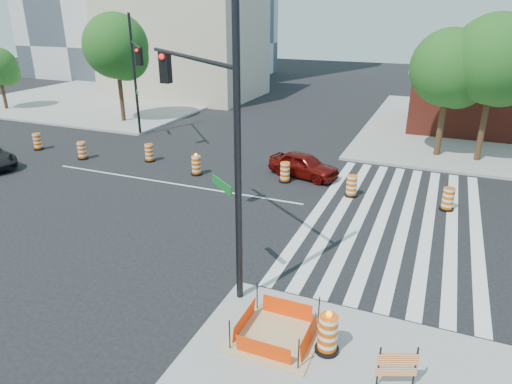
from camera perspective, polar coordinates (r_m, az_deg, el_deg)
ground at (r=23.38m, az=-10.70°, el=1.10°), size 120.00×120.00×0.00m
sidewalk_nw at (r=47.83m, az=-17.42°, el=11.24°), size 22.00×22.00×0.15m
crosswalk_east at (r=19.95m, az=16.85°, el=-3.22°), size 6.75×13.50×0.01m
lane_centerline at (r=23.37m, az=-10.70°, el=1.11°), size 14.00×0.12×0.01m
excavation_pit at (r=12.56m, az=2.47°, el=-17.38°), size 2.20×2.20×0.90m
beige_midrise at (r=47.01m, az=-8.96°, el=17.85°), size 14.00×10.00×10.00m
red_coupe at (r=23.82m, az=5.97°, el=3.40°), size 4.00×2.38×1.28m
signal_pole_se at (r=13.49m, az=-5.87°, el=9.36°), size 5.20×4.14×8.60m
signal_pole_nw at (r=30.55m, az=-14.82°, el=14.91°), size 3.98×4.53×7.80m
pit_drum at (r=12.00m, az=8.95°, el=-17.22°), size 0.61×0.61×1.21m
barricade at (r=11.39m, az=17.23°, el=-19.97°), size 0.87×0.40×1.09m
tree_north_b at (r=36.26m, az=-16.98°, el=16.64°), size 4.71×4.71×8.00m
tree_north_c at (r=28.23m, az=23.08°, el=13.60°), size 4.29×4.29×7.29m
tree_north_d at (r=28.05m, az=27.74°, el=13.93°), size 4.75×4.75×8.08m
median_drum_0 at (r=31.49m, az=-25.63°, el=5.65°), size 0.60×0.60×1.02m
median_drum_1 at (r=28.46m, az=-20.91°, el=4.81°), size 0.60×0.60×1.02m
median_drum_2 at (r=26.88m, az=-13.19°, el=4.74°), size 0.60×0.60×1.02m
median_drum_3 at (r=24.21m, az=-7.47°, el=3.27°), size 0.60×0.60×1.18m
median_drum_4 at (r=23.05m, az=3.65°, el=2.41°), size 0.60×0.60×1.02m
median_drum_5 at (r=21.66m, az=11.85°, el=0.66°), size 0.60×0.60×1.02m
median_drum_6 at (r=21.42m, az=22.86°, el=-0.91°), size 0.60×0.60×1.02m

